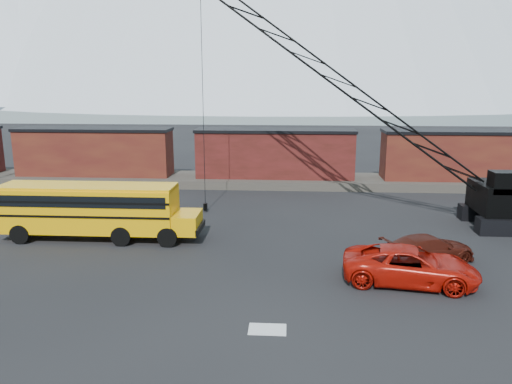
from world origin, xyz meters
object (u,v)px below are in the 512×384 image
school_bus (95,209)px  red_pickup (410,265)px  crawler_crane (349,88)px  maroon_suv (428,249)px

school_bus → red_pickup: 17.51m
crawler_crane → school_bus: bearing=-160.4°
maroon_suv → crawler_crane: bearing=-1.1°
red_pickup → school_bus: bearing=81.0°
school_bus → crawler_crane: bearing=19.6°
school_bus → red_pickup: size_ratio=1.94×
school_bus → maroon_suv: 18.39m
red_pickup → maroon_suv: red_pickup is taller
maroon_suv → crawler_crane: size_ratio=0.21×
red_pickup → crawler_crane: crawler_crane is taller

